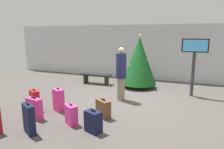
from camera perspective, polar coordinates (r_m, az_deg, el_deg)
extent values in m
plane|color=#514C47|center=(7.30, 3.91, -7.29)|extent=(16.00, 16.00, 0.00)
cube|color=silver|center=(10.60, 10.03, 6.23)|extent=(16.00, 0.20, 2.81)
cylinder|color=#4C3319|center=(9.07, 7.55, -3.06)|extent=(0.12, 0.12, 0.17)
cone|color=#14511E|center=(8.85, 7.74, 3.94)|extent=(1.52, 1.52, 2.06)
sphere|color=#F2D84C|center=(8.78, 7.94, 11.01)|extent=(0.12, 0.12, 0.12)
sphere|color=silver|center=(8.70, 5.15, 2.46)|extent=(0.08, 0.08, 0.08)
sphere|color=blue|center=(9.20, 10.23, 1.76)|extent=(0.08, 0.08, 0.08)
sphere|color=blue|center=(8.83, 4.28, 0.75)|extent=(0.08, 0.08, 0.08)
sphere|color=red|center=(8.46, 8.92, 1.06)|extent=(0.08, 0.08, 0.08)
sphere|color=silver|center=(8.72, 9.86, 4.05)|extent=(0.08, 0.08, 0.08)
cylinder|color=#333338|center=(8.17, 22.01, 0.00)|extent=(0.12, 0.12, 1.68)
cube|color=black|center=(8.04, 22.60, 7.64)|extent=(0.94, 0.12, 0.50)
cube|color=#4CB2F2|center=(7.99, 22.61, 7.62)|extent=(0.85, 0.05, 0.43)
cube|color=black|center=(9.54, -4.58, -0.01)|extent=(1.46, 0.44, 0.06)
cube|color=black|center=(9.84, -7.43, -1.15)|extent=(0.08, 0.35, 0.42)
cube|color=black|center=(9.38, -1.54, -1.69)|extent=(0.08, 0.35, 0.42)
cylinder|color=gray|center=(7.20, 2.57, -4.13)|extent=(0.27, 0.27, 0.82)
cylinder|color=#1E234C|center=(7.02, 2.63, 2.54)|extent=(0.50, 0.50, 0.87)
sphere|color=tan|center=(6.96, 2.67, 6.92)|extent=(0.20, 0.20, 0.20)
cube|color=#E5388C|center=(6.10, -21.23, -8.99)|extent=(0.52, 0.29, 0.59)
cube|color=black|center=(6.00, -21.45, -6.16)|extent=(0.18, 0.06, 0.04)
cube|color=#141938|center=(5.26, -22.58, -11.62)|extent=(0.50, 0.39, 0.72)
cube|color=black|center=(5.13, -22.91, -7.69)|extent=(0.16, 0.11, 0.04)
cube|color=#B2191E|center=(6.77, -21.17, -6.82)|extent=(0.45, 0.38, 0.62)
cube|color=black|center=(6.67, -21.37, -4.11)|extent=(0.14, 0.10, 0.04)
cube|color=#E5388C|center=(5.47, -11.54, -11.18)|extent=(0.44, 0.39, 0.52)
cube|color=black|center=(5.37, -11.67, -8.39)|extent=(0.13, 0.10, 0.04)
cube|color=#141938|center=(5.00, -5.37, -13.21)|extent=(0.47, 0.39, 0.53)
cube|color=black|center=(4.89, -5.43, -10.17)|extent=(0.14, 0.08, 0.04)
cube|color=#E5388C|center=(6.45, -14.99, -7.03)|extent=(0.44, 0.38, 0.69)
cube|color=black|center=(6.35, -15.16, -3.92)|extent=(0.13, 0.09, 0.04)
cube|color=brown|center=(5.79, -2.51, -9.72)|extent=(0.51, 0.44, 0.51)
cube|color=black|center=(5.69, -2.53, -7.13)|extent=(0.15, 0.11, 0.04)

